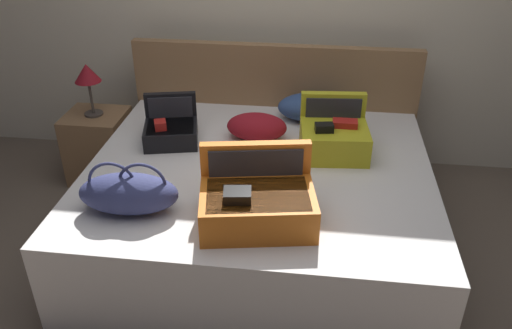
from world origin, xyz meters
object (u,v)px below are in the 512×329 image
hard_case_medium (334,136)px  pillow_near_headboard (313,107)px  bed (259,206)px  duffel_bag (129,193)px  hard_case_large (257,202)px  pillow_center_head (257,127)px  hard_case_small (171,129)px  table_lamp (87,76)px  nightstand (99,146)px

hard_case_medium → pillow_near_headboard: (-0.14, 0.48, -0.02)m
bed → pillow_near_headboard: size_ratio=4.11×
duffel_bag → bed: bearing=40.6°
hard_case_large → pillow_near_headboard: (0.24, 1.27, -0.02)m
bed → pillow_center_head: 0.53m
pillow_near_headboard → pillow_center_head: 0.51m
hard_case_small → table_lamp: size_ratio=1.03×
hard_case_medium → duffel_bag: size_ratio=0.83×
hard_case_large → table_lamp: (-1.38, 1.20, 0.16)m
table_lamp → pillow_near_headboard: bearing=2.4°
hard_case_medium → pillow_center_head: 0.52m
bed → nightstand: (-1.32, 0.66, -0.01)m
nightstand → table_lamp: bearing=180.0°
hard_case_large → pillow_center_head: 0.92m
bed → pillow_center_head: bearing=99.1°
bed → hard_case_medium: size_ratio=4.67×
duffel_bag → pillow_near_headboard: duffel_bag is taller
hard_case_small → hard_case_medium: bearing=-14.0°
bed → hard_case_small: (-0.62, 0.27, 0.37)m
hard_case_medium → pillow_center_head: hard_case_medium is taller
hard_case_large → hard_case_small: bearing=119.6°
hard_case_large → duffel_bag: hard_case_large is taller
bed → hard_case_small: size_ratio=5.15×
hard_case_large → nightstand: size_ratio=1.18×
bed → duffel_bag: (-0.62, -0.53, 0.39)m
pillow_near_headboard → nightstand: pillow_near_headboard is taller
duffel_bag → hard_case_medium: bearing=36.4°
hard_case_medium → hard_case_small: (-1.06, 0.02, -0.03)m
hard_case_medium → nightstand: hard_case_medium is taller
pillow_near_headboard → table_lamp: size_ratio=1.29×
hard_case_small → nightstand: (-0.70, 0.39, -0.38)m
nightstand → hard_case_small: bearing=-28.8°
duffel_bag → hard_case_large: bearing=-0.6°
pillow_center_head → nightstand: 1.35m
bed → nightstand: bed is taller
hard_case_small → nightstand: size_ratio=0.75×
hard_case_large → table_lamp: table_lamp is taller
hard_case_small → pillow_center_head: (0.56, 0.10, 0.00)m
hard_case_medium → nightstand: (-1.76, 0.41, -0.41)m
duffel_bag → table_lamp: size_ratio=1.38×
hard_case_medium → pillow_near_headboard: bearing=101.5°
bed → hard_case_medium: (0.44, 0.25, 0.40)m
hard_case_large → hard_case_small: 1.06m
bed → hard_case_medium: hard_case_medium is taller
hard_case_large → pillow_near_headboard: 1.29m
nightstand → table_lamp: size_ratio=1.37×
pillow_near_headboard → table_lamp: bearing=-177.6°
hard_case_large → nightstand: bearing=128.9°
pillow_near_headboard → nightstand: size_ratio=0.94×
duffel_bag → table_lamp: bearing=120.4°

